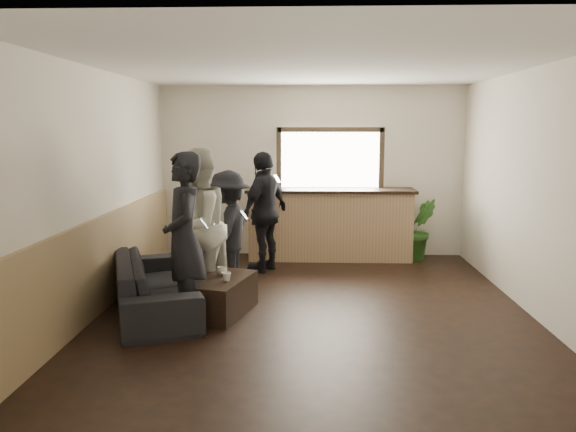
{
  "coord_description": "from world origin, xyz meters",
  "views": [
    {
      "loc": [
        -0.05,
        -6.32,
        2.12
      ],
      "look_at": [
        -0.3,
        0.4,
        1.06
      ],
      "focal_mm": 35.0,
      "sensor_mm": 36.0,
      "label": 1
    }
  ],
  "objects_px": {
    "coffee_table": "(222,296)",
    "person_d": "(265,212)",
    "sofa": "(155,285)",
    "person_a": "(184,239)",
    "person_b": "(197,226)",
    "cup_a": "(222,271)",
    "person_c": "(228,230)",
    "cup_b": "(226,277)",
    "bar_counter": "(330,220)",
    "potted_plant": "(419,229)"
  },
  "relations": [
    {
      "from": "coffee_table",
      "to": "person_d",
      "type": "distance_m",
      "value": 2.15
    },
    {
      "from": "coffee_table",
      "to": "sofa",
      "type": "bearing_deg",
      "value": 173.4
    },
    {
      "from": "person_a",
      "to": "person_b",
      "type": "xyz_separation_m",
      "value": [
        -0.0,
        0.74,
        0.01
      ]
    },
    {
      "from": "cup_a",
      "to": "person_c",
      "type": "xyz_separation_m",
      "value": [
        -0.05,
        0.92,
        0.32
      ]
    },
    {
      "from": "person_a",
      "to": "person_c",
      "type": "distance_m",
      "value": 1.4
    },
    {
      "from": "person_a",
      "to": "person_b",
      "type": "bearing_deg",
      "value": 160.8
    },
    {
      "from": "cup_a",
      "to": "coffee_table",
      "type": "bearing_deg",
      "value": -83.83
    },
    {
      "from": "person_a",
      "to": "cup_b",
      "type": "bearing_deg",
      "value": 94.37
    },
    {
      "from": "person_d",
      "to": "person_a",
      "type": "bearing_deg",
      "value": 12.68
    },
    {
      "from": "bar_counter",
      "to": "sofa",
      "type": "relative_size",
      "value": 1.26
    },
    {
      "from": "person_a",
      "to": "person_c",
      "type": "relative_size",
      "value": 1.19
    },
    {
      "from": "person_b",
      "to": "person_c",
      "type": "bearing_deg",
      "value": 172.92
    },
    {
      "from": "person_c",
      "to": "cup_a",
      "type": "bearing_deg",
      "value": 12.03
    },
    {
      "from": "coffee_table",
      "to": "potted_plant",
      "type": "distance_m",
      "value": 3.94
    },
    {
      "from": "person_a",
      "to": "person_d",
      "type": "relative_size",
      "value": 1.05
    },
    {
      "from": "person_b",
      "to": "person_c",
      "type": "relative_size",
      "value": 1.2
    },
    {
      "from": "coffee_table",
      "to": "person_a",
      "type": "distance_m",
      "value": 0.86
    },
    {
      "from": "potted_plant",
      "to": "person_d",
      "type": "height_order",
      "value": "person_d"
    },
    {
      "from": "person_b",
      "to": "cup_b",
      "type": "bearing_deg",
      "value": 54.86
    },
    {
      "from": "coffee_table",
      "to": "person_b",
      "type": "xyz_separation_m",
      "value": [
        -0.35,
        0.44,
        0.73
      ]
    },
    {
      "from": "bar_counter",
      "to": "person_b",
      "type": "distance_m",
      "value": 2.95
    },
    {
      "from": "cup_a",
      "to": "person_b",
      "type": "xyz_separation_m",
      "value": [
        -0.33,
        0.3,
        0.47
      ]
    },
    {
      "from": "person_c",
      "to": "person_d",
      "type": "relative_size",
      "value": 0.88
    },
    {
      "from": "person_c",
      "to": "potted_plant",
      "type": "bearing_deg",
      "value": 130.31
    },
    {
      "from": "sofa",
      "to": "coffee_table",
      "type": "xyz_separation_m",
      "value": [
        0.8,
        -0.09,
        -0.1
      ]
    },
    {
      "from": "potted_plant",
      "to": "person_d",
      "type": "xyz_separation_m",
      "value": [
        -2.43,
        -0.78,
        0.39
      ]
    },
    {
      "from": "person_c",
      "to": "bar_counter",
      "type": "bearing_deg",
      "value": 150.57
    },
    {
      "from": "cup_a",
      "to": "person_b",
      "type": "distance_m",
      "value": 0.65
    },
    {
      "from": "coffee_table",
      "to": "person_c",
      "type": "bearing_deg",
      "value": 93.53
    },
    {
      "from": "bar_counter",
      "to": "sofa",
      "type": "height_order",
      "value": "bar_counter"
    },
    {
      "from": "person_b",
      "to": "sofa",
      "type": "bearing_deg",
      "value": -34.42
    },
    {
      "from": "bar_counter",
      "to": "sofa",
      "type": "distance_m",
      "value": 3.5
    },
    {
      "from": "person_a",
      "to": "person_b",
      "type": "distance_m",
      "value": 0.74
    },
    {
      "from": "person_b",
      "to": "person_d",
      "type": "bearing_deg",
      "value": 173.73
    },
    {
      "from": "bar_counter",
      "to": "coffee_table",
      "type": "distance_m",
      "value": 3.17
    },
    {
      "from": "potted_plant",
      "to": "person_d",
      "type": "relative_size",
      "value": 0.57
    },
    {
      "from": "cup_b",
      "to": "person_b",
      "type": "distance_m",
      "value": 0.84
    },
    {
      "from": "bar_counter",
      "to": "person_b",
      "type": "xyz_separation_m",
      "value": [
        -1.69,
        -2.39,
        0.3
      ]
    },
    {
      "from": "cup_a",
      "to": "person_a",
      "type": "height_order",
      "value": "person_a"
    },
    {
      "from": "coffee_table",
      "to": "person_c",
      "type": "relative_size",
      "value": 0.61
    },
    {
      "from": "potted_plant",
      "to": "person_b",
      "type": "xyz_separation_m",
      "value": [
        -3.12,
        -2.35,
        0.44
      ]
    },
    {
      "from": "cup_a",
      "to": "potted_plant",
      "type": "bearing_deg",
      "value": 43.51
    },
    {
      "from": "potted_plant",
      "to": "person_d",
      "type": "distance_m",
      "value": 2.58
    },
    {
      "from": "person_c",
      "to": "person_a",
      "type": "bearing_deg",
      "value": -2.87
    },
    {
      "from": "cup_b",
      "to": "person_b",
      "type": "height_order",
      "value": "person_b"
    },
    {
      "from": "person_a",
      "to": "person_d",
      "type": "distance_m",
      "value": 2.41
    },
    {
      "from": "bar_counter",
      "to": "person_d",
      "type": "height_order",
      "value": "bar_counter"
    },
    {
      "from": "person_b",
      "to": "person_d",
      "type": "distance_m",
      "value": 1.71
    },
    {
      "from": "cup_b",
      "to": "person_c",
      "type": "height_order",
      "value": "person_c"
    },
    {
      "from": "sofa",
      "to": "person_a",
      "type": "bearing_deg",
      "value": -151.02
    }
  ]
}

